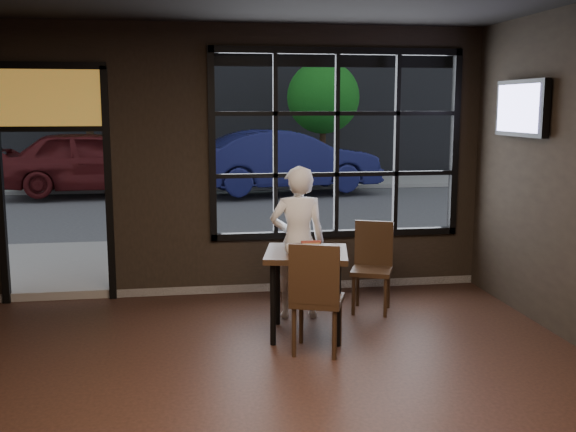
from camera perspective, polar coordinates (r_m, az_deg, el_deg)
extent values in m
cube|color=black|center=(5.05, -0.65, -17.34)|extent=(6.00, 7.00, 0.02)
cube|color=black|center=(8.19, 4.15, 6.09)|extent=(3.06, 0.12, 2.28)
cube|color=orange|center=(8.10, -19.53, 9.44)|extent=(1.20, 0.06, 0.70)
cube|color=#545456|center=(28.57, -7.61, 4.64)|extent=(60.00, 41.00, 0.04)
cube|color=black|center=(6.70, 1.56, -6.53)|extent=(0.94, 0.94, 0.86)
cube|color=black|center=(6.24, 2.51, -6.81)|extent=(0.58, 0.58, 1.05)
cube|color=black|center=(7.48, 7.09, -4.39)|extent=(0.56, 0.56, 0.99)
imported|color=white|center=(7.17, 0.83, -2.26)|extent=(0.62, 0.42, 1.64)
imported|color=silver|center=(6.46, 0.29, -2.81)|extent=(0.14, 0.14, 0.10)
cube|color=black|center=(7.65, 19.17, 8.61)|extent=(0.12, 1.02, 0.60)
imported|color=#17194E|center=(17.17, -0.20, 4.70)|extent=(4.95, 2.41, 1.56)
imported|color=#531315|center=(17.50, -15.99, 4.48)|extent=(4.77, 2.13, 1.59)
cylinder|color=#332114|center=(19.50, -16.37, 5.64)|extent=(0.21, 0.21, 2.28)
sphere|color=#196E1A|center=(19.48, -16.63, 11.11)|extent=(2.49, 2.49, 2.49)
cylinder|color=#332114|center=(19.56, 2.95, 5.45)|extent=(0.17, 0.17, 1.90)
sphere|color=#215C1B|center=(19.52, 2.99, 10.00)|extent=(2.07, 2.07, 2.07)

